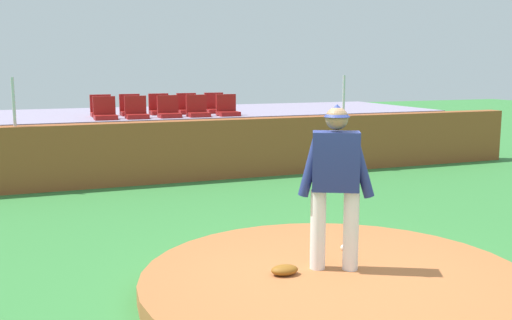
{
  "coord_description": "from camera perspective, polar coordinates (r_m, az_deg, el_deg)",
  "views": [
    {
      "loc": [
        -3.01,
        -5.38,
        2.41
      ],
      "look_at": [
        0.0,
        2.37,
        1.1
      ],
      "focal_mm": 41.49,
      "sensor_mm": 36.0,
      "label": 1
    }
  ],
  "objects": [
    {
      "name": "brick_barrier",
      "position": [
        12.64,
        -7.25,
        0.87
      ],
      "size": [
        16.95,
        0.4,
        1.29
      ],
      "primitive_type": "cube",
      "color": "brown",
      "rests_on": "ground_plane"
    },
    {
      "name": "stadium_chair_1",
      "position": [
        13.5,
        -11.46,
        4.61
      ],
      "size": [
        0.48,
        0.44,
        0.5
      ],
      "rotation": [
        0.0,
        0.0,
        3.14
      ],
      "color": "maroon",
      "rests_on": "bleacher_platform"
    },
    {
      "name": "bleacher_platform",
      "position": [
        15.37,
        -9.8,
        2.21
      ],
      "size": [
        14.65,
        4.4,
        1.27
      ],
      "primitive_type": "cube",
      "color": "gray",
      "rests_on": "ground_plane"
    },
    {
      "name": "stadium_chair_5",
      "position": [
        14.31,
        -14.7,
        4.74
      ],
      "size": [
        0.48,
        0.44,
        0.5
      ],
      "rotation": [
        0.0,
        0.0,
        3.14
      ],
      "color": "maroon",
      "rests_on": "bleacher_platform"
    },
    {
      "name": "stadium_chair_4",
      "position": [
        14.03,
        -2.79,
        4.94
      ],
      "size": [
        0.48,
        0.44,
        0.5
      ],
      "rotation": [
        0.0,
        0.0,
        3.14
      ],
      "color": "maroon",
      "rests_on": "bleacher_platform"
    },
    {
      "name": "stadium_chair_9",
      "position": [
        14.9,
        -3.98,
        5.16
      ],
      "size": [
        0.48,
        0.44,
        0.5
      ],
      "rotation": [
        0.0,
        0.0,
        3.14
      ],
      "color": "maroon",
      "rests_on": "bleacher_platform"
    },
    {
      "name": "stadium_chair_7",
      "position": [
        14.56,
        -9.29,
        4.98
      ],
      "size": [
        0.48,
        0.44,
        0.5
      ],
      "rotation": [
        0.0,
        0.0,
        3.14
      ],
      "color": "maroon",
      "rests_on": "bleacher_platform"
    },
    {
      "name": "fence_post_left",
      "position": [
        12.17,
        -22.34,
        5.21
      ],
      "size": [
        0.06,
        0.06,
        0.93
      ],
      "primitive_type": "cylinder",
      "color": "silver",
      "rests_on": "brick_barrier"
    },
    {
      "name": "stadium_chair_3",
      "position": [
        13.82,
        -5.67,
        4.84
      ],
      "size": [
        0.48,
        0.44,
        0.5
      ],
      "rotation": [
        0.0,
        0.0,
        3.14
      ],
      "color": "maroon",
      "rests_on": "bleacher_platform"
    },
    {
      "name": "fence_post_right",
      "position": [
        14.0,
        8.46,
        6.19
      ],
      "size": [
        0.06,
        0.06,
        0.93
      ],
      "primitive_type": "cylinder",
      "color": "silver",
      "rests_on": "brick_barrier"
    },
    {
      "name": "pitcher",
      "position": [
        6.44,
        7.68,
        -1.44
      ],
      "size": [
        0.79,
        0.48,
        1.82
      ],
      "rotation": [
        0.0,
        0.0,
        -0.47
      ],
      "color": "white",
      "rests_on": "pitchers_mound"
    },
    {
      "name": "stadium_chair_2",
      "position": [
        13.67,
        -8.41,
        4.75
      ],
      "size": [
        0.48,
        0.44,
        0.5
      ],
      "rotation": [
        0.0,
        0.0,
        3.14
      ],
      "color": "maroon",
      "rests_on": "bleacher_platform"
    },
    {
      "name": "ground_plane",
      "position": [
        6.62,
        7.63,
        -12.47
      ],
      "size": [
        60.0,
        60.0,
        0.0
      ],
      "primitive_type": "plane",
      "color": "#347A37"
    },
    {
      "name": "stadium_chair_6",
      "position": [
        14.43,
        -12.01,
        4.87
      ],
      "size": [
        0.48,
        0.44,
        0.5
      ],
      "rotation": [
        0.0,
        0.0,
        3.14
      ],
      "color": "maroon",
      "rests_on": "bleacher_platform"
    },
    {
      "name": "pitchers_mound",
      "position": [
        6.59,
        7.65,
        -11.67
      ],
      "size": [
        4.22,
        4.22,
        0.2
      ],
      "primitive_type": "cylinder",
      "color": "#AB6134",
      "rests_on": "ground_plane"
    },
    {
      "name": "stadium_chair_8",
      "position": [
        14.69,
        -6.63,
        5.07
      ],
      "size": [
        0.48,
        0.44,
        0.5
      ],
      "rotation": [
        0.0,
        0.0,
        3.14
      ],
      "color": "maroon",
      "rests_on": "bleacher_platform"
    },
    {
      "name": "baseball",
      "position": [
        7.35,
        8.44,
        -8.35
      ],
      "size": [
        0.07,
        0.07,
        0.07
      ],
      "primitive_type": "sphere",
      "color": "white",
      "rests_on": "pitchers_mound"
    },
    {
      "name": "fielding_glove",
      "position": [
        6.46,
        2.78,
        -10.54
      ],
      "size": [
        0.31,
        0.22,
        0.11
      ],
      "primitive_type": "ellipsoid",
      "rotation": [
        0.0,
        0.0,
        3.08
      ],
      "color": "brown",
      "rests_on": "pitchers_mound"
    },
    {
      "name": "stadium_chair_0",
      "position": [
        13.41,
        -14.35,
        4.48
      ],
      "size": [
        0.48,
        0.44,
        0.5
      ],
      "rotation": [
        0.0,
        0.0,
        3.14
      ],
      "color": "maroon",
      "rests_on": "bleacher_platform"
    }
  ]
}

